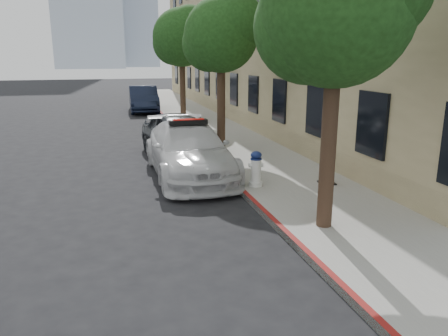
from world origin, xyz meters
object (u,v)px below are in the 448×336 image
parked_car_far (143,99)px  fire_hydrant (256,169)px  traffic_cone (328,169)px  police_car (189,150)px  parked_car_mid (179,136)px

parked_car_far → fire_hydrant: 17.76m
parked_car_far → traffic_cone: (3.19, -18.02, -0.26)m
fire_hydrant → traffic_cone: fire_hydrant is taller
police_car → parked_car_far: (0.10, 15.76, 0.03)m
police_car → parked_car_far: police_car is taller
parked_car_mid → traffic_cone: bearing=-62.6°
fire_hydrant → traffic_cone: bearing=1.7°
police_car → traffic_cone: 3.99m
parked_car_far → fire_hydrant: parked_car_far is taller
parked_car_far → traffic_cone: size_ratio=6.23×
parked_car_far → parked_car_mid: bearing=-88.0°
fire_hydrant → police_car: bearing=136.1°
police_car → parked_car_mid: (0.10, 2.30, 0.02)m
fire_hydrant → traffic_cone: 1.92m
parked_car_far → fire_hydrant: size_ratio=5.25×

